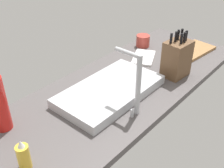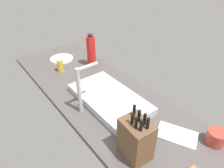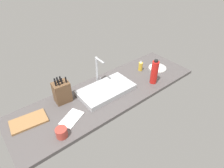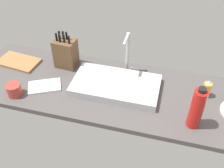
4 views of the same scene
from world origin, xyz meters
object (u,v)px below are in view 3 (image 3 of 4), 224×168
Objects in this scene: dinner_plate at (157,68)px; coffee_mug at (62,133)px; knife_block at (62,92)px; cutting_board at (29,121)px; sink_basin at (106,90)px; faucet at (98,69)px; water_bottle at (154,72)px; dish_towel at (72,118)px; soap_bottle at (141,66)px.

coffee_mug reaches higher than dinner_plate.
knife_block reaches higher than cutting_board.
knife_block reaches higher than sink_basin.
coffee_mug is at bearing -114.39° from knife_block.
knife_block is at bearing 61.28° from coffee_mug.
cutting_board is at bearing 173.50° from sink_basin.
water_bottle is at bearing -38.55° from faucet.
dish_towel is 18.89cm from coffee_mug.
faucet is at bearing 79.58° from sink_basin.
water_bottle is 3.00× the size of coffee_mug.
dish_towel is (-120.66, -7.93, 0.00)cm from dinner_plate.
knife_block is at bearing 159.36° from water_bottle.
water_bottle is at bearing -4.76° from dish_towel.
faucet is 58.95cm from water_bottle.
sink_basin is at bearing -6.50° from cutting_board.
dinner_plate is at bearing -16.13° from faucet.
cutting_board is (-75.36, 8.58, -1.56)cm from sink_basin.
coffee_mug is at bearing -159.81° from sink_basin.
soap_bottle is at bearing 7.25° from sink_basin.
sink_basin is 75.34cm from dinner_plate.
dish_towel is at bearing -169.96° from soap_bottle.
sink_basin is at bearing 20.19° from coffee_mug.
faucet is at bearing 141.45° from water_bottle.
coffee_mug is (-63.47, -40.04, -13.77)cm from faucet.
dish_towel is (29.96, -19.41, -0.30)cm from cutting_board.
sink_basin is 4.29× the size of soap_bottle.
sink_basin is 43.36cm from knife_block.
knife_block is 0.89× the size of cutting_board.
sink_basin is 1.90× the size of cutting_board.
faucet is at bearing 168.49° from soap_bottle.
knife_block is at bearing -175.97° from faucet.
soap_bottle is (131.53, -1.44, 4.71)cm from cutting_board.
coffee_mug is at bearing -178.21° from water_bottle.
faucet is 3.31× the size of coffee_mug.
knife_block reaches higher than dinner_plate.
knife_block reaches higher than dish_towel.
sink_basin is 53.74cm from water_bottle.
faucet is at bearing 32.25° from coffee_mug.
soap_bottle is at bearing 14.12° from coffee_mug.
sink_basin reaches higher than dish_towel.
dish_towel is at bearing -149.45° from faucet.
faucet is 1.10× the size of water_bottle.
cutting_board reaches higher than dish_towel.
dinner_plate is at bearing -4.36° from cutting_board.
coffee_mug is at bearing -63.68° from cutting_board.
knife_block is at bearing 159.55° from sink_basin.
water_bottle is 109.86cm from coffee_mug.
soap_bottle reaches higher than dish_towel.
coffee_mug reaches higher than dish_towel.
dinner_plate is at bearing -27.77° from soap_bottle.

